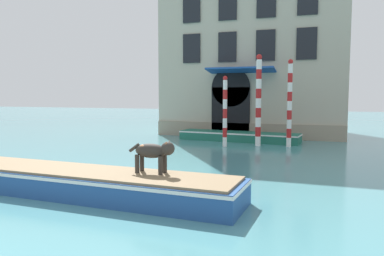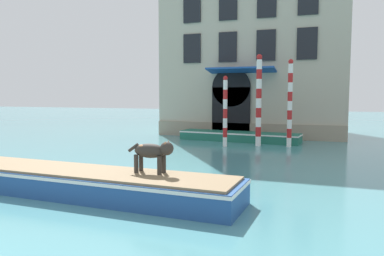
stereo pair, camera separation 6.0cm
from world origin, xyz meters
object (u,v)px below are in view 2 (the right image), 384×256
at_px(boat_moored_near_palazzo, 239,136).
at_px(mooring_pole_1, 259,100).
at_px(mooring_pole_2, 225,111).
at_px(boat_foreground, 80,181).
at_px(mooring_pole_0, 290,103).
at_px(dog_on_deck, 153,151).

xyz_separation_m(boat_moored_near_palazzo, mooring_pole_1, (1.38, -1.57, 2.11)).
bearing_deg(mooring_pole_2, boat_foreground, -97.28).
relative_size(boat_foreground, mooring_pole_0, 2.01).
bearing_deg(boat_foreground, dog_on_deck, 8.98).
bearing_deg(dog_on_deck, boat_foreground, -171.89).
bearing_deg(mooring_pole_0, boat_moored_near_palazzo, 154.07).
relative_size(dog_on_deck, mooring_pole_1, 0.27).
height_order(boat_moored_near_palazzo, mooring_pole_2, mooring_pole_2).
bearing_deg(mooring_pole_0, boat_foreground, -111.45).
relative_size(boat_foreground, mooring_pole_2, 2.48).
xyz_separation_m(boat_foreground, mooring_pole_0, (4.43, 11.28, 1.88)).
height_order(boat_foreground, boat_moored_near_palazzo, boat_foreground).
distance_m(boat_foreground, boat_moored_near_palazzo, 12.79).
xyz_separation_m(dog_on_deck, mooring_pole_2, (-0.74, 10.04, 0.59)).
bearing_deg(dog_on_deck, mooring_pole_0, 78.81).
height_order(mooring_pole_1, mooring_pole_2, mooring_pole_1).
distance_m(dog_on_deck, boat_moored_near_palazzo, 12.49).
height_order(dog_on_deck, mooring_pole_0, mooring_pole_0).
bearing_deg(mooring_pole_1, dog_on_deck, -94.33).
xyz_separation_m(boat_moored_near_palazzo, mooring_pole_0, (2.93, -1.42, 1.96)).
xyz_separation_m(boat_moored_near_palazzo, mooring_pole_2, (-0.19, -2.40, 1.55)).
height_order(dog_on_deck, boat_moored_near_palazzo, dog_on_deck).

